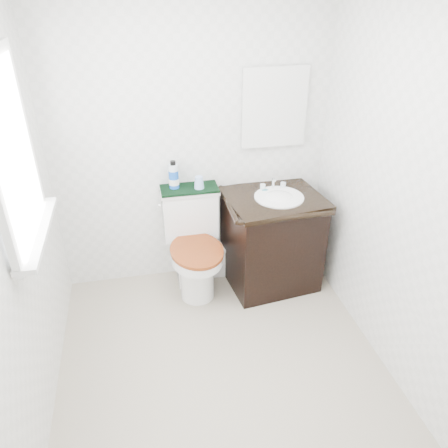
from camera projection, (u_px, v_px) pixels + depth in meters
name	position (u px, v px, depth m)	size (l,w,h in m)	color
floor	(223.00, 369.00, 2.99)	(2.40, 2.40, 0.00)	#AA9F89
wall_back	(192.00, 143.00, 3.41)	(2.40, 2.40, 0.00)	white
wall_front	(301.00, 396.00, 1.37)	(2.40, 2.40, 0.00)	white
wall_left	(10.00, 237.00, 2.19)	(2.40, 2.40, 0.00)	white
wall_right	(405.00, 197.00, 2.59)	(2.40, 2.40, 0.00)	white
window	(9.00, 154.00, 2.24)	(0.02, 0.70, 0.90)	white
mirror	(274.00, 108.00, 3.38)	(0.50, 0.02, 0.60)	silver
toilet	(194.00, 249.00, 3.61)	(0.47, 0.66, 0.86)	white
vanity	(272.00, 238.00, 3.65)	(0.82, 0.72, 0.92)	black
trash_bin	(215.00, 259.00, 3.87)	(0.21, 0.17, 0.29)	white
towel	(189.00, 189.00, 3.47)	(0.46, 0.22, 0.02)	black
mouthwash_bottle	(174.00, 176.00, 3.41)	(0.08, 0.08, 0.22)	blue
cup	(199.00, 182.00, 3.44)	(0.08, 0.08, 0.10)	#91B4EE
soap_bar	(265.00, 190.00, 3.53)	(0.07, 0.04, 0.02)	teal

